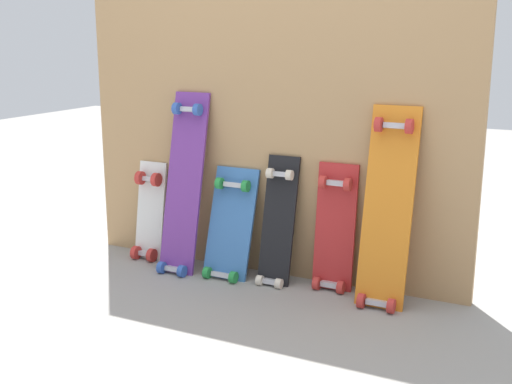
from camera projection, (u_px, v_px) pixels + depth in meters
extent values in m
plane|color=gray|center=(262.00, 275.00, 3.30)|extent=(12.00, 12.00, 0.00)
cube|color=tan|center=(269.00, 116.00, 3.18)|extent=(2.02, 0.04, 1.59)
cube|color=silver|center=(151.00, 216.00, 3.53)|extent=(0.17, 0.11, 0.58)
cube|color=#B7B7BF|center=(146.00, 253.00, 3.52)|extent=(0.07, 0.04, 0.03)
cube|color=#B7B7BF|center=(150.00, 179.00, 3.49)|extent=(0.07, 0.04, 0.03)
cylinder|color=red|center=(136.00, 253.00, 3.53)|extent=(0.03, 0.07, 0.07)
cylinder|color=red|center=(152.00, 255.00, 3.48)|extent=(0.03, 0.07, 0.07)
cylinder|color=red|center=(140.00, 178.00, 3.49)|extent=(0.03, 0.07, 0.07)
cylinder|color=red|center=(156.00, 180.00, 3.45)|extent=(0.03, 0.07, 0.07)
cube|color=#6B338C|center=(184.00, 190.00, 3.32)|extent=(0.20, 0.24, 0.97)
cube|color=#B7B7BF|center=(174.00, 269.00, 3.31)|extent=(0.09, 0.04, 0.03)
cube|color=#B7B7BF|center=(189.00, 110.00, 3.28)|extent=(0.09, 0.04, 0.03)
cylinder|color=#3359B2|center=(162.00, 267.00, 3.32)|extent=(0.03, 0.06, 0.06)
cylinder|color=#3359B2|center=(182.00, 271.00, 3.27)|extent=(0.03, 0.06, 0.06)
cylinder|color=#3359B2|center=(177.00, 108.00, 3.29)|extent=(0.03, 0.06, 0.06)
cylinder|color=#3359B2|center=(198.00, 110.00, 3.24)|extent=(0.03, 0.06, 0.06)
cube|color=#386BAD|center=(230.00, 230.00, 3.27)|extent=(0.24, 0.21, 0.60)
cube|color=#B7B7BF|center=(222.00, 275.00, 3.23)|extent=(0.11, 0.04, 0.03)
cube|color=#B7B7BF|center=(234.00, 185.00, 3.25)|extent=(0.11, 0.04, 0.03)
cylinder|color=#268C3F|center=(207.00, 273.00, 3.25)|extent=(0.03, 0.06, 0.06)
cylinder|color=#268C3F|center=(233.00, 277.00, 3.19)|extent=(0.03, 0.06, 0.06)
cylinder|color=#268C3F|center=(220.00, 183.00, 3.27)|extent=(0.03, 0.06, 0.06)
cylinder|color=#268C3F|center=(246.00, 186.00, 3.21)|extent=(0.03, 0.06, 0.06)
cube|color=black|center=(278.00, 228.00, 3.17)|extent=(0.16, 0.17, 0.69)
cube|color=#B7B7BF|center=(271.00, 282.00, 3.15)|extent=(0.07, 0.04, 0.03)
cube|color=#B7B7BF|center=(281.00, 174.00, 3.13)|extent=(0.07, 0.04, 0.03)
cylinder|color=beige|center=(260.00, 280.00, 3.16)|extent=(0.03, 0.05, 0.05)
cylinder|color=beige|center=(279.00, 284.00, 3.12)|extent=(0.03, 0.05, 0.05)
cylinder|color=beige|center=(270.00, 173.00, 3.14)|extent=(0.03, 0.05, 0.05)
cylinder|color=beige|center=(290.00, 175.00, 3.10)|extent=(0.03, 0.05, 0.05)
cube|color=#B22626|center=(335.00, 234.00, 3.08)|extent=(0.19, 0.09, 0.66)
cube|color=#B7B7BF|center=(330.00, 285.00, 3.10)|extent=(0.09, 0.04, 0.03)
cube|color=#B7B7BF|center=(337.00, 183.00, 3.03)|extent=(0.09, 0.04, 0.03)
cylinder|color=red|center=(317.00, 283.00, 3.11)|extent=(0.03, 0.06, 0.06)
cylinder|color=red|center=(341.00, 288.00, 3.05)|extent=(0.03, 0.06, 0.06)
cylinder|color=red|center=(323.00, 182.00, 3.04)|extent=(0.03, 0.06, 0.06)
cylinder|color=red|center=(348.00, 185.00, 2.99)|extent=(0.03, 0.06, 0.06)
cube|color=orange|center=(387.00, 215.00, 2.89)|extent=(0.22, 0.21, 0.94)
cube|color=#B7B7BF|center=(377.00, 303.00, 2.88)|extent=(0.10, 0.04, 0.03)
cube|color=#B7B7BF|center=(395.00, 126.00, 2.84)|extent=(0.10, 0.04, 0.03)
cylinder|color=red|center=(361.00, 301.00, 2.90)|extent=(0.03, 0.07, 0.07)
cylinder|color=red|center=(391.00, 306.00, 2.84)|extent=(0.03, 0.07, 0.07)
cylinder|color=red|center=(379.00, 124.00, 2.86)|extent=(0.03, 0.07, 0.07)
cylinder|color=red|center=(409.00, 126.00, 2.80)|extent=(0.03, 0.07, 0.07)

